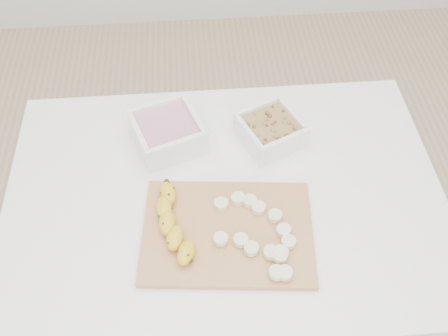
{
  "coord_description": "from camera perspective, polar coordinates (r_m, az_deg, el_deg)",
  "views": [
    {
      "loc": [
        -0.06,
        -0.66,
        1.68
      ],
      "look_at": [
        0.0,
        0.03,
        0.81
      ],
      "focal_mm": 40.0,
      "sensor_mm": 36.0,
      "label": 1
    }
  ],
  "objects": [
    {
      "name": "cutting_board",
      "position": [
        1.07,
        0.41,
        -7.34
      ],
      "size": [
        0.38,
        0.29,
        0.01
      ],
      "primitive_type": "cube",
      "rotation": [
        0.0,
        0.0,
        -0.1
      ],
      "color": "tan",
      "rests_on": "table"
    },
    {
      "name": "table",
      "position": [
        1.22,
        0.11,
        -5.68
      ],
      "size": [
        1.0,
        0.7,
        0.75
      ],
      "color": "white",
      "rests_on": "ground"
    },
    {
      "name": "banana_slices",
      "position": [
        1.05,
        4.24,
        -7.62
      ],
      "size": [
        0.17,
        0.22,
        0.02
      ],
      "color": "beige",
      "rests_on": "cutting_board"
    },
    {
      "name": "bowl_granola",
      "position": [
        1.22,
        5.32,
        4.35
      ],
      "size": [
        0.18,
        0.18,
        0.06
      ],
      "color": "white",
      "rests_on": "table"
    },
    {
      "name": "banana",
      "position": [
        1.06,
        -5.73,
        -6.42
      ],
      "size": [
        0.06,
        0.2,
        0.03
      ],
      "primitive_type": null,
      "rotation": [
        0.0,
        0.0,
        0.03
      ],
      "color": "gold",
      "rests_on": "cutting_board"
    },
    {
      "name": "ground",
      "position": [
        1.8,
        0.08,
        -17.03
      ],
      "size": [
        3.5,
        3.5,
        0.0
      ],
      "primitive_type": "plane",
      "color": "#C6AD89",
      "rests_on": "ground"
    },
    {
      "name": "bowl_yogurt",
      "position": [
        1.22,
        -6.48,
        4.16
      ],
      "size": [
        0.2,
        0.2,
        0.07
      ],
      "color": "white",
      "rests_on": "table"
    }
  ]
}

